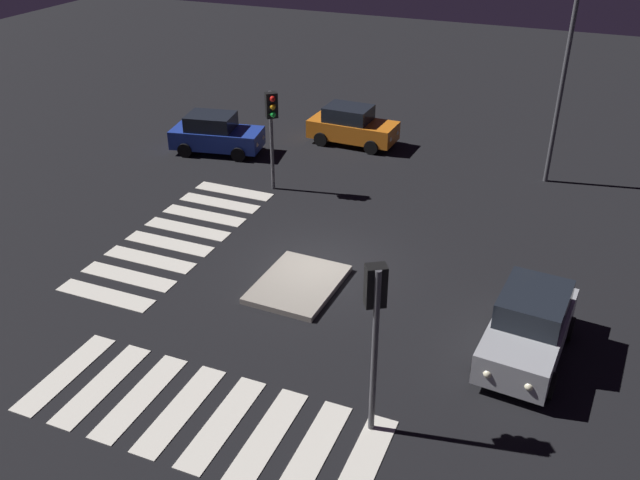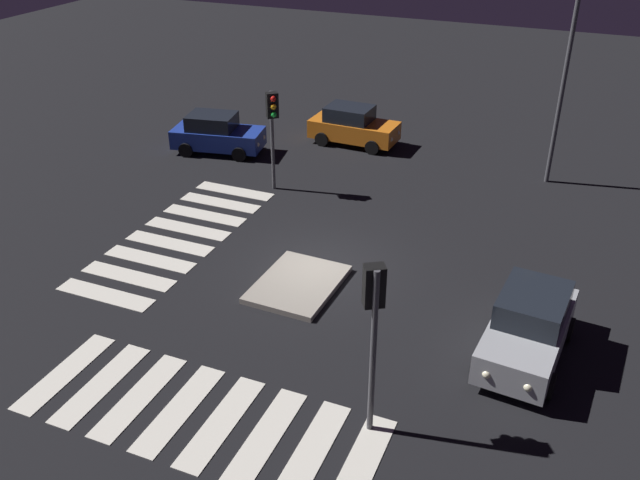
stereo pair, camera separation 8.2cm
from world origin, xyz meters
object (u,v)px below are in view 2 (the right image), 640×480
at_px(car_silver, 529,327).
at_px(street_lamp, 570,48).
at_px(car_orange, 353,126).
at_px(traffic_light_north, 373,309).
at_px(traffic_light_south, 272,117).
at_px(traffic_island, 298,284).
at_px(car_blue, 217,134).

bearing_deg(car_silver, street_lamp, -171.31).
distance_m(car_silver, car_orange, 16.02).
xyz_separation_m(traffic_light_north, street_lamp, (-15.89, 2.22, 2.18)).
bearing_deg(traffic_light_south, car_orange, 130.08).
distance_m(car_orange, traffic_light_south, 6.47).
bearing_deg(traffic_light_north, traffic_island, 8.01).
height_order(traffic_island, traffic_light_south, traffic_light_south).
xyz_separation_m(car_blue, street_lamp, (-2.39, 14.10, 4.57)).
bearing_deg(street_lamp, car_silver, 3.69).
height_order(car_blue, traffic_light_north, traffic_light_north).
height_order(car_orange, traffic_light_north, traffic_light_north).
relative_size(car_silver, traffic_light_south, 1.09).
distance_m(traffic_island, car_blue, 11.87).
height_order(car_silver, traffic_light_north, traffic_light_north).
bearing_deg(car_blue, car_orange, 21.67).
bearing_deg(traffic_light_north, car_blue, 9.54).
bearing_deg(traffic_island, car_orange, -167.46).
relative_size(traffic_island, car_orange, 0.78).
distance_m(traffic_island, traffic_light_north, 6.91).
height_order(car_blue, street_lamp, street_lamp).
relative_size(traffic_light_south, street_lamp, 0.50).
xyz_separation_m(car_orange, street_lamp, (0.94, 8.84, 4.57)).
relative_size(traffic_island, traffic_light_south, 0.80).
height_order(car_blue, traffic_light_south, traffic_light_south).
xyz_separation_m(traffic_island, car_orange, (-12.11, -2.69, 0.78)).
xyz_separation_m(traffic_light_south, street_lamp, (-5.07, 9.93, 2.41)).
xyz_separation_m(car_orange, traffic_light_north, (16.83, 6.63, 2.39)).
bearing_deg(car_blue, street_lamp, -1.07).
height_order(traffic_island, car_orange, car_orange).
distance_m(car_silver, traffic_light_north, 5.52).
bearing_deg(street_lamp, traffic_light_south, -62.97).
bearing_deg(car_orange, traffic_light_south, -98.07).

